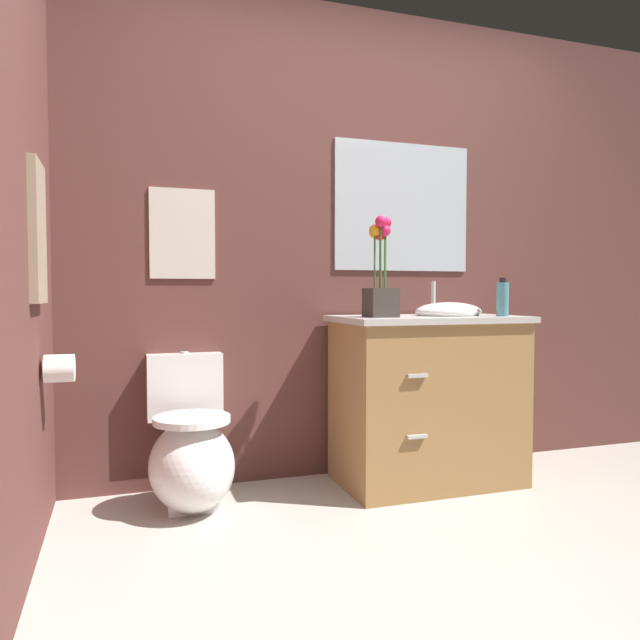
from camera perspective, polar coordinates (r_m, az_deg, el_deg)
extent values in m
plane|color=#B2ADA3|center=(2.18, 19.12, -24.11)|extent=(10.02, 10.02, 0.00)
cube|color=brown|center=(3.36, 6.31, 7.26)|extent=(4.67, 0.05, 2.50)
cube|color=brown|center=(2.02, -28.02, 10.07)|extent=(0.05, 4.12, 2.50)
ellipsoid|color=white|center=(2.82, -12.12, -13.47)|extent=(0.38, 0.48, 0.40)
cube|color=white|center=(2.89, -12.22, -15.29)|extent=(0.22, 0.26, 0.18)
cube|color=white|center=(3.02, -12.79, -6.15)|extent=(0.36, 0.13, 0.32)
cylinder|color=white|center=(2.74, -12.12, -9.27)|extent=(0.34, 0.34, 0.03)
cylinder|color=#B7B7BC|center=(3.00, -12.82, -3.13)|extent=(0.04, 0.04, 0.02)
cube|color=#9E7242|center=(3.14, 10.19, -7.74)|extent=(0.90, 0.52, 0.83)
cube|color=#BCB7B2|center=(3.10, 10.25, 0.11)|extent=(0.94, 0.56, 0.03)
ellipsoid|color=white|center=(3.15, 12.17, 0.77)|extent=(0.36, 0.26, 0.10)
cylinder|color=#B7B7BC|center=(3.29, 10.76, 2.08)|extent=(0.02, 0.02, 0.18)
cube|color=#B7B7BC|center=(2.78, 9.30, -5.27)|extent=(0.10, 0.02, 0.02)
cube|color=#B7B7BC|center=(2.84, 9.26, -10.92)|extent=(0.10, 0.02, 0.02)
cube|color=#38332D|center=(2.91, 5.81, 1.65)|extent=(0.14, 0.14, 0.14)
cylinder|color=#386B2D|center=(2.92, 6.28, 6.13)|extent=(0.01, 0.01, 0.32)
sphere|color=#E01E51|center=(2.93, 6.30, 9.22)|extent=(0.06, 0.06, 0.06)
cylinder|color=#386B2D|center=(2.93, 5.81, 5.57)|extent=(0.01, 0.01, 0.26)
sphere|color=red|center=(2.94, 5.82, 8.09)|extent=(0.06, 0.06, 0.06)
cylinder|color=#386B2D|center=(2.94, 5.23, 5.67)|extent=(0.01, 0.01, 0.27)
sphere|color=orange|center=(2.95, 5.24, 8.30)|extent=(0.06, 0.06, 0.06)
cylinder|color=#386B2D|center=(2.90, 5.25, 5.79)|extent=(0.01, 0.01, 0.28)
sphere|color=orange|center=(2.92, 5.26, 8.54)|extent=(0.06, 0.06, 0.06)
cylinder|color=#386B2D|center=(2.88, 5.82, 6.20)|extent=(0.01, 0.01, 0.32)
sphere|color=#E01E51|center=(2.90, 5.84, 9.34)|extent=(0.06, 0.06, 0.06)
cylinder|color=#386B2D|center=(2.90, 6.20, 5.76)|extent=(0.01, 0.01, 0.28)
sphere|color=#E01E51|center=(2.92, 6.21, 8.47)|extent=(0.06, 0.06, 0.06)
cylinder|color=teal|center=(3.14, 17.02, 1.89)|extent=(0.06, 0.06, 0.17)
cylinder|color=black|center=(3.14, 17.05, 3.66)|extent=(0.03, 0.03, 0.02)
cube|color=beige|center=(3.03, -12.99, 8.02)|extent=(0.32, 0.01, 0.44)
cube|color=#B2BCC6|center=(3.39, 7.90, 10.61)|extent=(0.80, 0.01, 0.70)
cube|color=gray|center=(2.45, -25.35, 7.54)|extent=(0.03, 0.28, 0.52)
cylinder|color=white|center=(2.57, -23.59, -4.25)|extent=(0.11, 0.11, 0.11)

